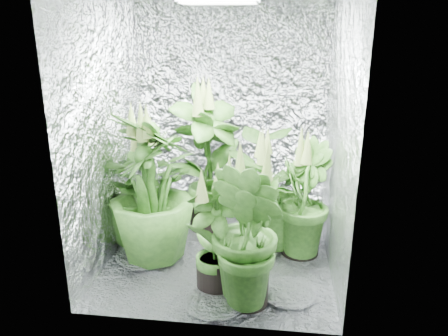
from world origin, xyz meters
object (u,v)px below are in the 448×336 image
at_px(plant_g, 249,234).
at_px(plant_d, 151,189).
at_px(plant_b, 208,161).
at_px(plant_c, 302,201).
at_px(plant_f, 217,235).
at_px(plant_a, 142,185).
at_px(plant_e, 271,193).
at_px(circulation_fan, 301,221).

bearing_deg(plant_g, plant_d, 148.16).
relative_size(plant_b, plant_c, 1.37).
bearing_deg(plant_f, plant_d, 146.29).
relative_size(plant_b, plant_g, 1.27).
xyz_separation_m(plant_a, plant_e, (0.99, 0.05, -0.04)).
relative_size(plant_a, plant_c, 1.07).
relative_size(plant_c, plant_f, 1.06).
relative_size(plant_d, plant_g, 1.16).
distance_m(plant_d, circulation_fan, 1.26).
relative_size(plant_e, plant_g, 0.93).
xyz_separation_m(plant_c, plant_g, (-0.35, -0.67, 0.05)).
height_order(plant_c, plant_f, plant_c).
relative_size(plant_c, plant_g, 0.93).
xyz_separation_m(plant_a, plant_f, (0.66, -0.60, -0.08)).
bearing_deg(circulation_fan, plant_c, -112.10).
bearing_deg(plant_e, plant_d, -159.96).
height_order(plant_a, plant_f, plant_a).
bearing_deg(plant_a, plant_c, -1.71).
height_order(plant_b, plant_e, plant_b).
distance_m(plant_c, plant_f, 0.79).
bearing_deg(plant_a, plant_e, 2.86).
bearing_deg(plant_e, circulation_fan, 36.17).
bearing_deg(plant_f, plant_e, 63.31).
height_order(plant_b, plant_d, plant_b).
height_order(plant_f, plant_g, plant_g).
bearing_deg(circulation_fan, plant_f, -143.91).
xyz_separation_m(plant_b, plant_e, (0.53, -0.26, -0.15)).
bearing_deg(circulation_fan, plant_g, -130.50).
height_order(plant_f, circulation_fan, plant_f).
distance_m(plant_g, circulation_fan, 1.05).
bearing_deg(plant_f, circulation_fan, 55.50).
distance_m(plant_e, circulation_fan, 0.42).
xyz_separation_m(plant_d, plant_e, (0.84, 0.31, -0.10)).
distance_m(plant_d, plant_e, 0.90).
xyz_separation_m(plant_e, plant_f, (-0.33, -0.65, -0.05)).
distance_m(plant_f, plant_g, 0.25).
distance_m(plant_d, plant_g, 0.86).
bearing_deg(plant_b, plant_e, -26.20).
xyz_separation_m(plant_e, plant_g, (-0.12, -0.76, 0.03)).
xyz_separation_m(plant_b, plant_d, (-0.31, -0.57, -0.05)).
bearing_deg(plant_b, circulation_fan, -6.19).
height_order(plant_a, plant_e, plant_a).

